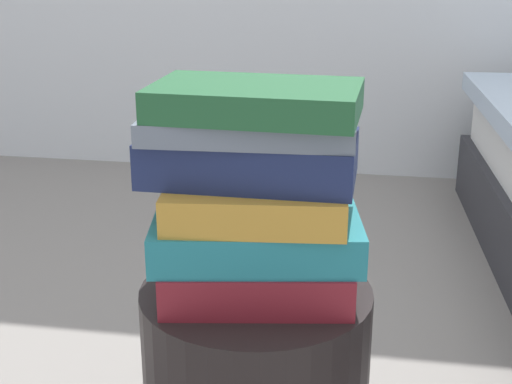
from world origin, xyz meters
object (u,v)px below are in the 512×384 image
(book_teal, at_px, (257,233))
(book_ochre, at_px, (255,199))
(book_forest, at_px, (252,100))
(book_slate, at_px, (250,125))
(book_navy, at_px, (250,158))
(book_maroon, at_px, (257,269))

(book_teal, height_order, book_ochre, book_ochre)
(book_ochre, relative_size, book_forest, 0.89)
(book_slate, distance_m, book_forest, 0.04)
(book_teal, bearing_deg, book_navy, 154.83)
(book_slate, bearing_deg, book_maroon, -24.72)
(book_maroon, height_order, book_slate, book_slate)
(book_ochre, height_order, book_slate, book_slate)
(book_navy, relative_size, book_forest, 1.06)
(book_teal, distance_m, book_navy, 0.11)
(book_navy, bearing_deg, book_teal, -15.29)
(book_maroon, xyz_separation_m, book_forest, (-0.00, -0.01, 0.25))
(book_maroon, distance_m, book_teal, 0.06)
(book_teal, xyz_separation_m, book_forest, (-0.00, -0.01, 0.19))
(book_maroon, xyz_separation_m, book_ochre, (-0.00, -0.01, 0.11))
(book_navy, distance_m, book_forest, 0.08)
(book_maroon, relative_size, book_forest, 0.96)
(book_maroon, bearing_deg, book_forest, -132.49)
(book_maroon, distance_m, book_ochre, 0.11)
(book_forest, bearing_deg, book_teal, 56.72)
(book_navy, bearing_deg, book_slate, 93.17)
(book_teal, height_order, book_slate, book_slate)
(book_maroon, height_order, book_forest, book_forest)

